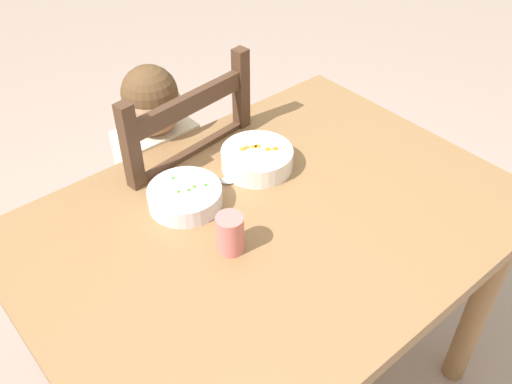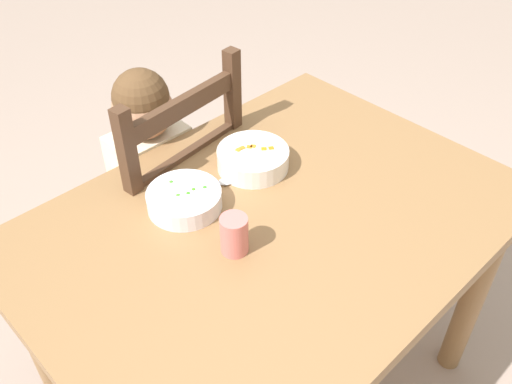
% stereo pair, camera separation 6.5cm
% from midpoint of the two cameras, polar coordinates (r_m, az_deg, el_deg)
% --- Properties ---
extents(dining_table, '(1.17, 0.85, 0.76)m').
position_cam_midpoint_polar(dining_table, '(1.40, 2.96, -6.27)').
color(dining_table, olive).
rests_on(dining_table, ground).
extents(dining_chair, '(0.47, 0.47, 0.99)m').
position_cam_midpoint_polar(dining_chair, '(1.79, -7.66, -1.78)').
color(dining_chair, '#492F1F').
rests_on(dining_chair, ground).
extents(child_figure, '(0.32, 0.31, 0.96)m').
position_cam_midpoint_polar(child_figure, '(1.68, -8.26, 2.28)').
color(child_figure, beige).
rests_on(child_figure, ground).
extents(bowl_of_peas, '(0.18, 0.18, 0.05)m').
position_cam_midpoint_polar(bowl_of_peas, '(1.34, -5.92, -0.43)').
color(bowl_of_peas, white).
rests_on(bowl_of_peas, dining_table).
extents(bowl_of_carrots, '(0.19, 0.19, 0.05)m').
position_cam_midpoint_polar(bowl_of_carrots, '(1.45, 1.41, 3.47)').
color(bowl_of_carrots, white).
rests_on(bowl_of_carrots, dining_table).
extents(spoon, '(0.13, 0.09, 0.01)m').
position_cam_midpoint_polar(spoon, '(1.41, -0.66, 1.26)').
color(spoon, silver).
rests_on(spoon, dining_table).
extents(drinking_cup, '(0.06, 0.06, 0.09)m').
position_cam_midpoint_polar(drinking_cup, '(1.21, -1.13, -4.32)').
color(drinking_cup, '#DB726D').
rests_on(drinking_cup, dining_table).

